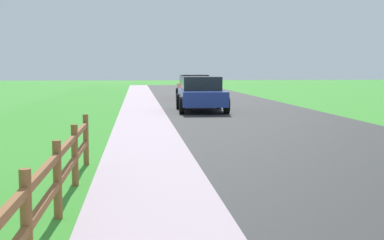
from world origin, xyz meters
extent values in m
plane|color=#398E2D|center=(0.00, 25.00, 0.00)|extent=(120.00, 120.00, 0.00)
cube|color=#303030|center=(3.50, 27.00, 0.00)|extent=(7.00, 66.00, 0.01)
cube|color=#B39BA7|center=(-3.00, 27.00, 0.00)|extent=(6.00, 66.00, 0.01)
cube|color=#398E2D|center=(-4.50, 27.00, 0.01)|extent=(5.00, 66.00, 0.00)
cylinder|color=brown|center=(-2.24, 3.93, 0.51)|extent=(0.11, 0.11, 1.02)
cylinder|color=brown|center=(-2.24, 5.82, 0.51)|extent=(0.11, 0.11, 1.02)
cylinder|color=brown|center=(-2.24, 7.70, 0.51)|extent=(0.11, 0.11, 1.02)
cylinder|color=brown|center=(-2.24, 9.59, 0.51)|extent=(0.11, 0.11, 1.02)
cube|color=brown|center=(-2.24, 4.87, 0.46)|extent=(0.07, 9.44, 0.09)
cube|color=brown|center=(-2.24, 4.87, 0.82)|extent=(0.07, 9.44, 0.09)
cube|color=navy|center=(1.69, 22.52, 0.63)|extent=(2.05, 4.46, 0.64)
cube|color=#1E232B|center=(1.70, 22.82, 1.26)|extent=(1.76, 2.41, 0.61)
cylinder|color=black|center=(0.77, 23.91, 0.37)|extent=(0.24, 0.74, 0.74)
cylinder|color=black|center=(2.69, 23.85, 0.37)|extent=(0.24, 0.74, 0.74)
cylinder|color=black|center=(0.69, 21.19, 0.37)|extent=(0.24, 0.74, 0.74)
cylinder|color=black|center=(2.60, 21.13, 0.37)|extent=(0.24, 0.74, 0.74)
cube|color=maroon|center=(2.43, 32.25, 0.60)|extent=(2.05, 4.84, 0.65)
cube|color=#1E232B|center=(2.44, 32.40, 1.23)|extent=(1.76, 2.22, 0.61)
cylinder|color=black|center=(1.49, 33.76, 0.32)|extent=(0.23, 0.65, 0.64)
cylinder|color=black|center=(3.44, 33.71, 0.32)|extent=(0.23, 0.65, 0.64)
cylinder|color=black|center=(1.43, 30.78, 0.32)|extent=(0.23, 0.65, 0.64)
cylinder|color=black|center=(3.37, 30.74, 0.32)|extent=(0.23, 0.65, 0.64)
camera|label=1|loc=(-1.22, -0.86, 1.93)|focal=48.76mm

